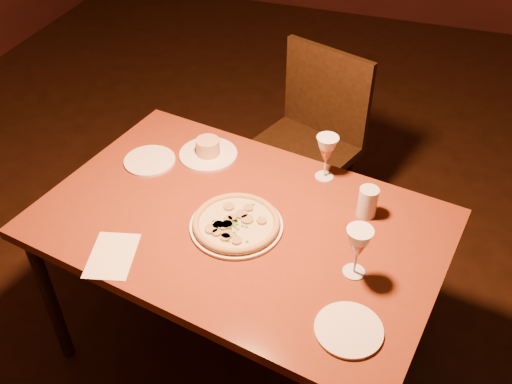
% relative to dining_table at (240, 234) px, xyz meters
% --- Properties ---
extents(floor, '(7.00, 7.00, 0.00)m').
position_rel_dining_table_xyz_m(floor, '(0.24, 0.19, -0.67)').
color(floor, black).
rests_on(floor, ground).
extents(dining_table, '(1.52, 1.12, 0.74)m').
position_rel_dining_table_xyz_m(dining_table, '(0.00, 0.00, 0.00)').
color(dining_table, maroon).
rests_on(dining_table, floor).
extents(chair_far, '(0.58, 0.58, 0.94)m').
position_rel_dining_table_xyz_m(chair_far, '(0.03, 0.85, -0.14)').
color(chair_far, black).
rests_on(chair_far, floor).
extents(pizza_plate, '(0.32, 0.32, 0.03)m').
position_rel_dining_table_xyz_m(pizza_plate, '(0.00, -0.04, 0.08)').
color(pizza_plate, white).
rests_on(pizza_plate, dining_table).
extents(ramekin_saucer, '(0.23, 0.23, 0.07)m').
position_rel_dining_table_xyz_m(ramekin_saucer, '(-0.25, 0.32, 0.09)').
color(ramekin_saucer, white).
rests_on(ramekin_saucer, dining_table).
extents(wine_glass_far, '(0.08, 0.08, 0.18)m').
position_rel_dining_table_xyz_m(wine_glass_far, '(0.22, 0.33, 0.16)').
color(wine_glass_far, '#A85B46').
rests_on(wine_glass_far, dining_table).
extents(wine_glass_right, '(0.08, 0.08, 0.18)m').
position_rel_dining_table_xyz_m(wine_glass_right, '(0.42, -0.11, 0.16)').
color(wine_glass_right, '#A85B46').
rests_on(wine_glass_right, dining_table).
extents(water_tumbler, '(0.07, 0.07, 0.11)m').
position_rel_dining_table_xyz_m(water_tumbler, '(0.41, 0.17, 0.12)').
color(water_tumbler, silver).
rests_on(water_tumbler, dining_table).
extents(side_plate_left, '(0.20, 0.20, 0.01)m').
position_rel_dining_table_xyz_m(side_plate_left, '(-0.45, 0.20, 0.07)').
color(side_plate_left, white).
rests_on(side_plate_left, dining_table).
extents(side_plate_near, '(0.20, 0.20, 0.01)m').
position_rel_dining_table_xyz_m(side_plate_near, '(0.45, -0.33, 0.07)').
color(side_plate_near, white).
rests_on(side_plate_near, dining_table).
extents(menu_card, '(0.19, 0.24, 0.00)m').
position_rel_dining_table_xyz_m(menu_card, '(-0.33, -0.29, 0.07)').
color(menu_card, white).
rests_on(menu_card, dining_table).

